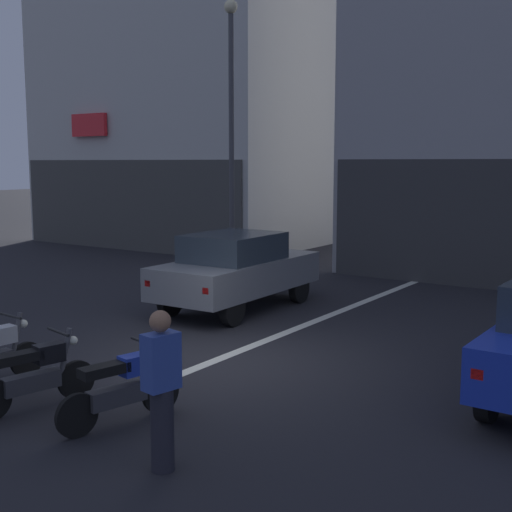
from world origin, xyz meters
The scene contains 8 objects.
ground_plane centered at (0.00, 0.00, 0.00)m, with size 120.00×120.00×0.00m, color #232328.
lane_centre_line centered at (0.00, 6.00, 0.00)m, with size 0.20×18.00×0.01m, color silver.
building_corner_left centered at (-11.02, 12.73, 6.82)m, with size 10.67×7.62×13.67m.
car_grey_crossing_near centered at (-1.92, 3.21, 0.89)m, with size 1.85×4.14×1.64m.
street_lamp centered at (-4.45, 6.49, 4.41)m, with size 0.36×0.36×7.32m.
motorcycle_black_row_left_mid centered at (-0.59, -2.97, 0.46)m, with size 0.56×1.65×0.98m.
motorcycle_blue_row_centre centered at (0.67, -2.71, 0.46)m, with size 0.57×1.64×0.98m.
person_by_motorcycles centered at (1.90, -3.34, 0.86)m, with size 0.29×0.40×1.67m.
Camera 1 is at (6.36, -8.19, 3.13)m, focal length 47.20 mm.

